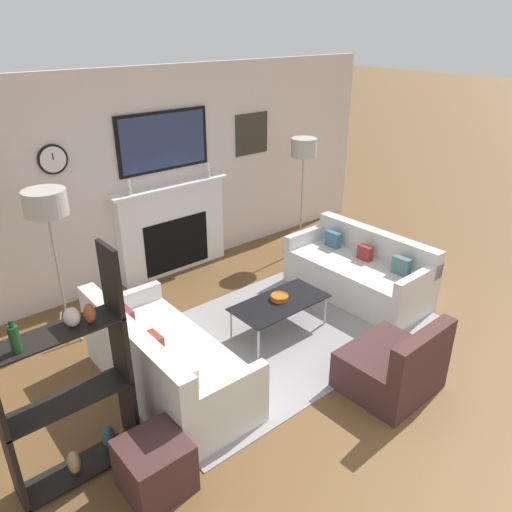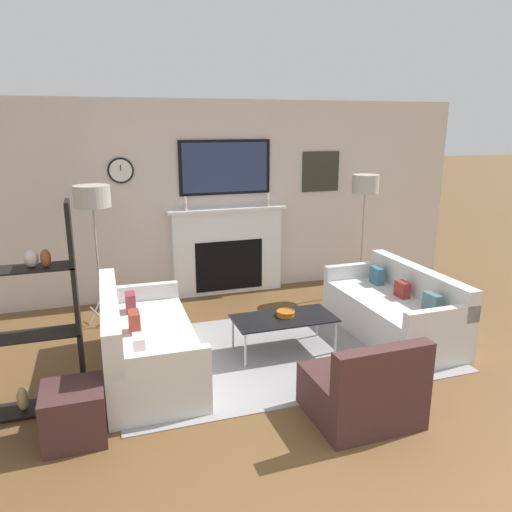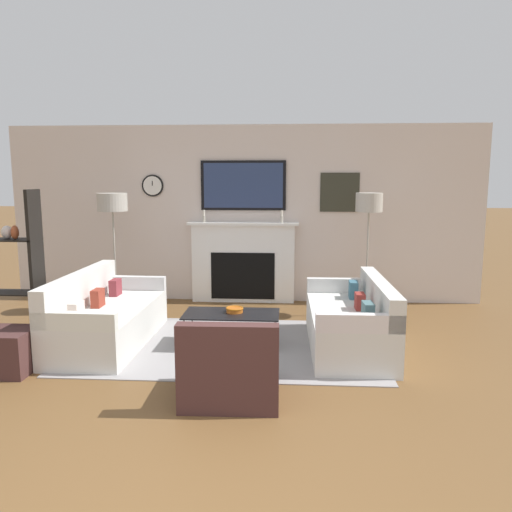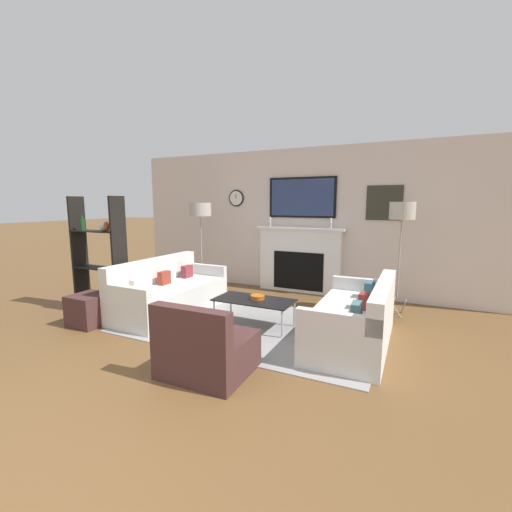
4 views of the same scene
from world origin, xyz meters
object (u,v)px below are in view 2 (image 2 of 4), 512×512
Objects in this scene: decorative_bowl at (286,313)px; ottoman at (74,413)px; coffee_table at (284,320)px; shelf_unit at (24,324)px; armchair at (363,391)px; couch_left at (144,345)px; couch_right at (394,312)px; floor_lamp_right at (365,186)px; floor_lamp_left at (92,198)px.

decorative_bowl is 0.43× the size of ottoman.
shelf_unit reaches higher than coffee_table.
armchair is 1.45m from decorative_bowl.
decorative_bowl is (-0.12, 1.44, 0.17)m from armchair.
couch_left is 9.46× the size of decorative_bowl.
armchair is at bearing -83.77° from coffee_table.
couch_right is 3.84× the size of ottoman.
armchair is at bearing -11.71° from ottoman.
decorative_bowl is 2.36m from ottoman.
shelf_unit is (-4.18, -1.82, -0.75)m from floor_lamp_right.
floor_lamp_right reaches higher than ottoman.
couch_right is at bearing 14.86° from ottoman.
decorative_bowl is (0.03, 0.04, 0.06)m from coffee_table.
shelf_unit is (-2.45, -0.42, 0.44)m from coffee_table.
coffee_table is 0.64× the size of floor_lamp_left.
shelf_unit is at bearing -169.61° from decorative_bowl.
couch_right is at bearing -23.98° from floor_lamp_left.
coffee_table is 5.39× the size of decorative_bowl.
decorative_bowl is (-1.32, 0.05, 0.13)m from couch_right.
couch_left is 1.75× the size of coffee_table.
couch_left is 1.06× the size of couch_right.
decorative_bowl is at bearing 94.77° from armchair.
decorative_bowl reaches higher than coffee_table.
shelf_unit reaches higher than floor_lamp_left.
shelf_unit is (-3.81, -0.40, 0.51)m from couch_right.
shelf_unit reaches higher than floor_lamp_right.
floor_lamp_left is at bearing 83.40° from ottoman.
shelf_unit is 0.85m from ottoman.
armchair reaches higher than coffee_table.
couch_right is 3.86m from shelf_unit.
floor_lamp_left reaches higher than couch_right.
floor_lamp_left is at bearing 104.47° from couch_left.
couch_right is at bearing -2.24° from decorative_bowl.
floor_lamp_left is 0.99× the size of floor_lamp_right.
floor_lamp_right is at bearing 23.56° from shelf_unit.
ottoman is at bearing -124.71° from couch_left.
decorative_bowl is at bearing 10.39° from shelf_unit.
floor_lamp_left reaches higher than decorative_bowl.
couch_left is 1.51m from decorative_bowl.
couch_left is 2.83m from couch_right.
floor_lamp_right is at bearing 39.13° from coffee_table.
floor_lamp_right is 4.62m from shelf_unit.
shelf_unit reaches higher than decorative_bowl.
ottoman is at bearing -148.64° from floor_lamp_right.
couch_right is at bearing 49.05° from armchair.
floor_lamp_right is at bearing 31.36° from ottoman.
couch_left reaches higher than couch_right.
decorative_bowl is 2.58m from floor_lamp_left.
decorative_bowl is at bearing 1.94° from couch_left.
decorative_bowl is at bearing 177.76° from couch_right.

